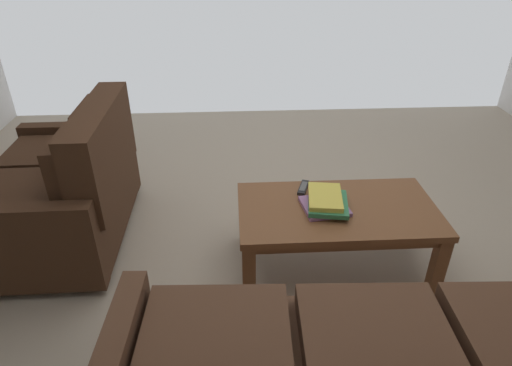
% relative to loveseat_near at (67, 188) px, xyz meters
% --- Properties ---
extents(ground_plane, '(5.60, 4.91, 0.01)m').
position_rel_loveseat_near_xyz_m(ground_plane, '(-1.41, 0.20, -0.38)').
color(ground_plane, tan).
extents(loveseat_near, '(0.82, 1.18, 0.90)m').
position_rel_loveseat_near_xyz_m(loveseat_near, '(0.00, 0.00, 0.00)').
color(loveseat_near, black).
rests_on(loveseat_near, ground).
extents(coffee_table, '(1.13, 0.61, 0.42)m').
position_rel_loveseat_near_xyz_m(coffee_table, '(-1.64, 0.38, -0.02)').
color(coffee_table, brown).
rests_on(coffee_table, ground).
extents(book_stack, '(0.28, 0.32, 0.08)m').
position_rel_loveseat_near_xyz_m(book_stack, '(-1.56, 0.38, 0.08)').
color(book_stack, '#996699').
rests_on(book_stack, coffee_table).
extents(tv_remote, '(0.10, 0.17, 0.02)m').
position_rel_loveseat_near_xyz_m(tv_remote, '(-1.47, 0.17, 0.06)').
color(tv_remote, black).
rests_on(tv_remote, coffee_table).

